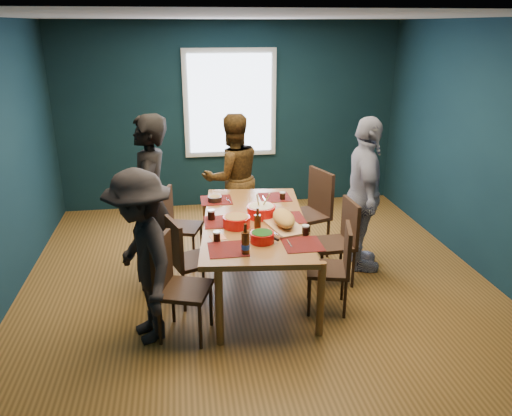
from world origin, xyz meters
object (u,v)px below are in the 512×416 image
Objects in this scene: chair_right_far at (312,206)px; bowl_dumpling at (261,211)px; chair_right_mid at (341,236)px; bowl_herbs at (262,237)px; person_back at (232,178)px; person_near_left at (142,258)px; dining_table at (255,227)px; chair_left_near at (174,280)px; bowl_salad at (237,221)px; person_far_left at (150,204)px; chair_left_far at (175,220)px; person_right at (364,195)px; chair_left_mid at (185,254)px; cutting_board at (284,220)px; chair_right_near at (337,262)px.

bowl_dumpling is (-0.73, -0.68, 0.24)m from chair_right_far.
chair_right_mid is 1.13m from bowl_herbs.
person_back is 2.33m from person_near_left.
person_back is at bearing 125.15° from chair_right_far.
chair_left_near is (-0.82, -0.72, -0.15)m from dining_table.
chair_left_near is 0.89m from bowl_salad.
person_far_left is 8.30× the size of bowl_herbs.
chair_left_far is 0.57× the size of person_near_left.
person_right is (1.34, -1.08, 0.06)m from person_back.
dining_table is 0.94m from chair_right_mid.
person_near_left reaches higher than chair_left_near.
person_back reaches higher than bowl_salad.
chair_right_mid is (0.93, 0.02, -0.17)m from dining_table.
bowl_salad is (-1.01, -0.91, 0.23)m from chair_right_far.
person_near_left reaches higher than chair_left_mid.
chair_right_far is 1.45× the size of cutting_board.
chair_right_far is 1.19× the size of chair_right_near.
chair_left_near is (-0.01, -1.50, 0.03)m from chair_left_far.
chair_right_near is at bearing 157.52° from person_right.
person_right is at bearing 13.65° from cutting_board.
chair_left_far reaches higher than bowl_salad.
person_near_left is 1.04m from bowl_salad.
chair_left_mid is 3.02× the size of bowl_dumpling.
person_back reaches higher than chair_left_near.
chair_right_far is 4.68× the size of bowl_herbs.
bowl_dumpling reaches higher than bowl_salad.
cutting_board is (1.29, -0.46, -0.07)m from person_far_left.
dining_table is 7.99× the size of bowl_salad.
chair_left_mid reaches higher than chair_left_far.
bowl_salad is at bearing 158.55° from cutting_board.
person_far_left is 1.50m from person_back.
chair_left_near is 0.87m from bowl_herbs.
chair_right_far reaches higher than chair_right_mid.
dining_table is 2.07× the size of chair_right_far.
chair_right_near is 0.50× the size of person_right.
chair_right_mid is at bearing 41.55° from chair_left_near.
chair_right_mid is 0.59m from chair_right_near.
person_far_left is (-1.04, 0.25, 0.21)m from dining_table.
chair_right_far is 0.59× the size of person_right.
person_near_left is 1.08m from bowl_herbs.
person_near_left is (-1.00, -2.10, -0.04)m from person_back.
chair_right_near is (1.53, 0.20, -0.04)m from chair_left_near.
chair_right_far is at bearing 46.55° from cutting_board.
chair_left_near is 2.26m from person_back.
bowl_herbs is (0.06, -1.93, 0.01)m from person_back.
person_right is at bearing 20.00° from dining_table.
cutting_board is (1.06, -0.99, 0.33)m from chair_left_far.
chair_left_far is at bearing 121.03° from bowl_herbs.
chair_left_mid is (0.09, -0.94, 0.00)m from chair_left_far.
person_far_left is 1.30m from bowl_herbs.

